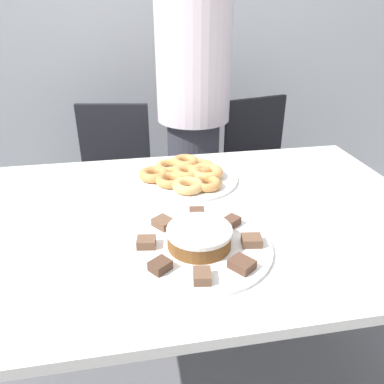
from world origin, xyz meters
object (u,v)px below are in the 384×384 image
object	(u,v)px
frosted_cake	(199,237)
plate_donuts	(187,178)
office_chair_left	(114,192)
office_chair_right	(264,180)
plate_cake	(199,247)
napkin	(344,202)
person_standing	(193,111)

from	to	relation	value
frosted_cake	plate_donuts	bearing A→B (deg)	84.93
office_chair_left	office_chair_right	world-z (taller)	same
plate_cake	napkin	distance (m)	0.55
frosted_cake	office_chair_right	bearing A→B (deg)	60.69
napkin	office_chair_right	bearing A→B (deg)	84.32
office_chair_left	office_chair_right	xyz separation A→B (m)	(0.89, -0.00, 0.00)
person_standing	office_chair_left	bearing A→B (deg)	174.31
plate_cake	frosted_cake	size ratio (longest dim) A/B	2.26
office_chair_left	napkin	xyz separation A→B (m)	(0.80, -0.94, 0.36)
plate_donuts	frosted_cake	size ratio (longest dim) A/B	2.16
office_chair_right	frosted_cake	distance (m)	1.33
plate_donuts	napkin	xyz separation A→B (m)	(0.49, -0.27, -0.00)
office_chair_left	plate_cake	bearing A→B (deg)	-66.39
office_chair_left	frosted_cake	size ratio (longest dim) A/B	4.93
office_chair_left	office_chair_right	bearing A→B (deg)	9.81
office_chair_right	plate_cake	world-z (taller)	office_chair_right
office_chair_right	frosted_cake	xyz separation A→B (m)	(-0.62, -1.10, 0.39)
person_standing	office_chair_left	world-z (taller)	person_standing
person_standing	plate_cake	world-z (taller)	person_standing
office_chair_right	plate_cake	xyz separation A→B (m)	(-0.62, -1.10, 0.36)
office_chair_left	plate_cake	size ratio (longest dim) A/B	2.18
plate_cake	plate_donuts	bearing A→B (deg)	84.93
office_chair_left	frosted_cake	bearing A→B (deg)	-66.39
office_chair_left	frosted_cake	distance (m)	1.20
frosted_cake	napkin	world-z (taller)	frosted_cake
office_chair_right	frosted_cake	bearing A→B (deg)	-133.45
plate_cake	napkin	size ratio (longest dim) A/B	2.29
office_chair_right	plate_donuts	world-z (taller)	office_chair_right
person_standing	office_chair_right	distance (m)	0.64
plate_cake	frosted_cake	bearing A→B (deg)	0.00
frosted_cake	napkin	distance (m)	0.55
office_chair_left	plate_cake	world-z (taller)	office_chair_left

